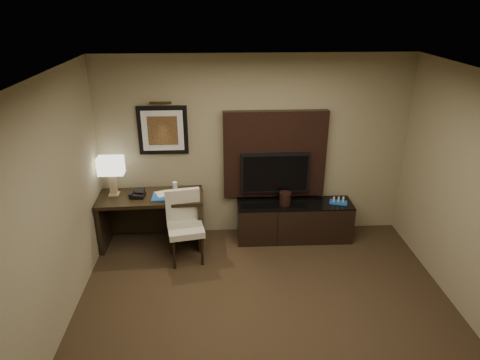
{
  "coord_description": "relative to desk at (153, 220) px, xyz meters",
  "views": [
    {
      "loc": [
        -0.53,
        -3.4,
        3.39
      ],
      "look_at": [
        -0.24,
        1.8,
        1.15
      ],
      "focal_mm": 32.0,
      "sensor_mm": 36.0,
      "label": 1
    }
  ],
  "objects": [
    {
      "name": "ice_bucket",
      "position": [
        1.94,
        0.03,
        0.29
      ],
      "size": [
        0.22,
        0.22,
        0.19
      ],
      "primitive_type": "cylinder",
      "rotation": [
        0.0,
        0.0,
        -0.31
      ],
      "color": "black",
      "rests_on": "credenza"
    },
    {
      "name": "desk_phone",
      "position": [
        -0.17,
        -0.03,
        0.44
      ],
      "size": [
        0.22,
        0.2,
        0.1
      ],
      "primitive_type": null,
      "rotation": [
        0.0,
        0.0,
        -0.12
      ],
      "color": "black",
      "rests_on": "desk"
    },
    {
      "name": "desk_chair",
      "position": [
        0.51,
        -0.44,
        0.1
      ],
      "size": [
        0.56,
        0.62,
        0.99
      ],
      "primitive_type": null,
      "rotation": [
        0.0,
        0.0,
        0.18
      ],
      "color": "beige",
      "rests_on": "floor"
    },
    {
      "name": "water_bottle",
      "position": [
        0.35,
        0.01,
        0.49
      ],
      "size": [
        0.07,
        0.07,
        0.2
      ],
      "primitive_type": "cylinder",
      "rotation": [
        0.0,
        0.0,
        -0.09
      ],
      "color": "silver",
      "rests_on": "desk"
    },
    {
      "name": "table_lamp",
      "position": [
        -0.52,
        0.07,
        0.66
      ],
      "size": [
        0.34,
        0.21,
        0.53
      ],
      "primitive_type": null,
      "rotation": [
        0.0,
        0.0,
        -0.08
      ],
      "color": "tan",
      "rests_on": "desk"
    },
    {
      "name": "desk",
      "position": [
        0.0,
        0.0,
        0.0
      ],
      "size": [
        1.49,
        0.68,
        0.78
      ],
      "primitive_type": "cube",
      "rotation": [
        0.0,
        0.0,
        0.04
      ],
      "color": "black",
      "rests_on": "floor"
    },
    {
      "name": "wall_back",
      "position": [
        1.5,
        0.35,
        0.96
      ],
      "size": [
        4.5,
        0.01,
        2.7
      ],
      "primitive_type": "cube",
      "color": "gray",
      "rests_on": "floor"
    },
    {
      "name": "tv",
      "position": [
        1.8,
        0.19,
        0.63
      ],
      "size": [
        1.0,
        0.08,
        0.6
      ],
      "primitive_type": "cube",
      "color": "black",
      "rests_on": "tv_wall_panel"
    },
    {
      "name": "minibar_tray",
      "position": [
        2.73,
        0.02,
        0.24
      ],
      "size": [
        0.29,
        0.22,
        0.09
      ],
      "primitive_type": null,
      "rotation": [
        0.0,
        0.0,
        -0.31
      ],
      "color": "blue",
      "rests_on": "credenza"
    },
    {
      "name": "artwork",
      "position": [
        0.2,
        0.33,
        1.26
      ],
      "size": [
        0.7,
        0.04,
        0.7
      ],
      "primitive_type": "cube",
      "color": "black",
      "rests_on": "wall_back"
    },
    {
      "name": "ceiling",
      "position": [
        1.5,
        -2.15,
        2.31
      ],
      "size": [
        4.5,
        5.0,
        0.01
      ],
      "primitive_type": "cube",
      "color": "silver",
      "rests_on": "wall_back"
    },
    {
      "name": "tv_wall_panel",
      "position": [
        1.8,
        0.29,
        0.88
      ],
      "size": [
        1.5,
        0.12,
        1.3
      ],
      "primitive_type": "cube",
      "color": "black",
      "rests_on": "wall_back"
    },
    {
      "name": "credenza",
      "position": [
        2.09,
        0.05,
        -0.1
      ],
      "size": [
        1.7,
        0.49,
        0.58
      ],
      "primitive_type": "cube",
      "rotation": [
        0.0,
        0.0,
        -0.01
      ],
      "color": "black",
      "rests_on": "floor"
    },
    {
      "name": "floor",
      "position": [
        1.5,
        -2.15,
        -0.4
      ],
      "size": [
        4.5,
        5.0,
        0.01
      ],
      "primitive_type": "cube",
      "color": "black",
      "rests_on": "ground"
    },
    {
      "name": "book",
      "position": [
        0.09,
        -0.01,
        0.5
      ],
      "size": [
        0.15,
        0.08,
        0.21
      ],
      "primitive_type": "imported",
      "rotation": [
        0.0,
        0.0,
        0.4
      ],
      "color": "#B8A990",
      "rests_on": "desk"
    },
    {
      "name": "picture_light",
      "position": [
        0.2,
        0.29,
        1.66
      ],
      "size": [
        0.04,
        0.04,
        0.3
      ],
      "primitive_type": "cylinder",
      "color": "#413114",
      "rests_on": "wall_back"
    },
    {
      "name": "wall_left",
      "position": [
        -0.75,
        -2.15,
        0.96
      ],
      "size": [
        0.01,
        5.0,
        2.7
      ],
      "primitive_type": "cube",
      "color": "gray",
      "rests_on": "floor"
    },
    {
      "name": "blue_folder",
      "position": [
        0.15,
        -0.05,
        0.4
      ],
      "size": [
        0.23,
        0.31,
        0.02
      ],
      "primitive_type": "cube",
      "rotation": [
        0.0,
        0.0,
        0.01
      ],
      "color": "#1A4CAB",
      "rests_on": "desk"
    }
  ]
}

